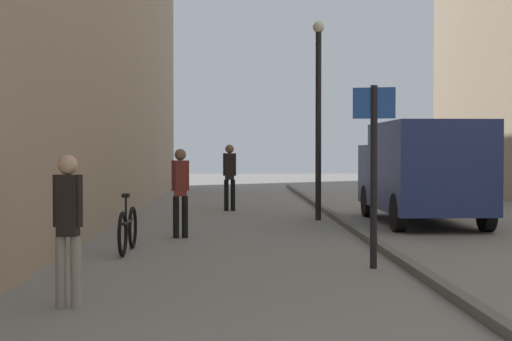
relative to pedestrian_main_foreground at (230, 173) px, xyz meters
The scene contains 9 objects.
ground_plane 6.60m from the pedestrian_main_foreground, 81.08° to the right, with size 80.00×80.00×0.00m, color gray.
kerb_strip 7.01m from the pedestrian_main_foreground, 68.08° to the right, with size 0.16×40.00×0.12m, color #615F5B.
pedestrian_main_foreground is the anchor object (origin of this frame).
pedestrian_mid_block 13.18m from the pedestrian_main_foreground, 97.22° to the right, with size 0.32×0.21×1.63m.
pedestrian_far_crossing 6.63m from the pedestrian_main_foreground, 97.86° to the right, with size 0.34×0.23×1.71m.
delivery_van 5.86m from the pedestrian_main_foreground, 41.14° to the right, with size 2.06×5.19×2.30m.
street_sign_post 10.67m from the pedestrian_main_foreground, 78.64° to the right, with size 0.59×0.17×2.60m.
lamp_post 3.97m from the pedestrian_main_foreground, 53.58° to the right, with size 0.28×0.28×4.76m.
bicycle_leaning 8.83m from the pedestrian_main_foreground, 100.64° to the right, with size 0.10×1.77×0.98m.
Camera 1 is at (-0.90, -2.90, 1.68)m, focal length 54.18 mm.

